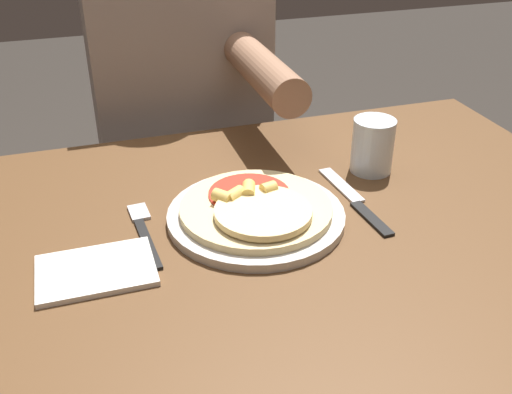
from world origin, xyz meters
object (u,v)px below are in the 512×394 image
Objects in this scene: person_diner at (182,111)px; dining_table at (283,291)px; drinking_glass at (373,146)px; knife at (355,201)px; pizza at (257,208)px; fork at (144,230)px; plate at (256,216)px.

dining_table is at bearing -86.13° from person_diner.
person_diner reaches higher than dining_table.
drinking_glass reaches higher than dining_table.
pizza is at bearing -177.52° from knife.
pizza reaches higher than knife.
knife is at bearing -128.51° from drinking_glass.
knife is (0.33, -0.02, 0.00)m from fork.
drinking_glass is (0.07, 0.09, 0.04)m from knife.
person_diner is at bearing 90.35° from pizza.
dining_table is 11.53× the size of drinking_glass.
fork is at bearing 176.98° from knife.
plate is 0.54m from person_diner.
drinking_glass is at bearing -61.28° from person_diner.
knife is at bearing -72.37° from person_diner.
person_diner reaches higher than knife.
plate is 0.17m from fork.
plate reaches higher than fork.
plate is 2.83× the size of drinking_glass.
person_diner is at bearing 90.44° from plate.
plate is at bearing -89.56° from person_diner.
person_diner is at bearing 118.72° from drinking_glass.
dining_table is at bearing -38.93° from pizza.
fork is at bearing 165.13° from dining_table.
dining_table is 0.91× the size of person_diner.
fork is 1.87× the size of drinking_glass.
fork is 0.15× the size of person_diner.
dining_table is 0.24m from fork.
person_diner is at bearing 72.64° from fork.
pizza is at bearing -157.58° from drinking_glass.
plate is 0.22× the size of person_diner.
dining_table is at bearing -164.81° from knife.
person_diner reaches higher than plate.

